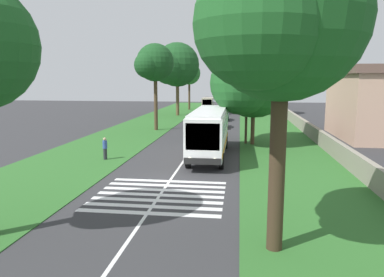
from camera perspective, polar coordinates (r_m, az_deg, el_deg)
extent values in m
plane|color=#333335|center=(22.25, -3.54, -6.68)|extent=(160.00, 160.00, 0.00)
cube|color=#2D6628|center=(38.53, -11.33, -0.05)|extent=(120.00, 8.00, 0.04)
cube|color=#2D6628|center=(36.74, 13.69, -0.58)|extent=(120.00, 8.00, 0.04)
cube|color=silver|center=(36.74, 0.87, -0.34)|extent=(110.00, 0.16, 0.01)
cube|color=white|center=(28.83, 2.74, 1.24)|extent=(11.00, 2.50, 2.90)
cube|color=slate|center=(29.06, 2.80, 2.34)|extent=(9.68, 2.54, 0.85)
cube|color=slate|center=(23.40, 1.66, 0.27)|extent=(0.08, 2.20, 1.74)
cube|color=orange|center=(28.99, 2.72, -0.71)|extent=(10.78, 2.53, 0.36)
cube|color=white|center=(28.66, 2.76, 4.29)|extent=(10.56, 2.30, 0.18)
cube|color=black|center=(23.58, 1.61, -3.57)|extent=(0.16, 2.40, 0.40)
sphere|color=#F2EDCC|center=(23.70, -0.31, -3.18)|extent=(0.24, 0.24, 0.24)
sphere|color=#F2EDCC|center=(23.55, 3.58, -3.28)|extent=(0.24, 0.24, 0.24)
cylinder|color=black|center=(25.41, -0.59, -3.37)|extent=(1.10, 0.32, 1.10)
cylinder|color=black|center=(32.62, 1.21, -0.58)|extent=(1.10, 0.32, 1.10)
cylinder|color=black|center=(25.21, 4.60, -3.51)|extent=(1.10, 0.32, 1.10)
cylinder|color=black|center=(32.46, 5.25, -0.66)|extent=(1.10, 0.32, 1.10)
cube|color=silver|center=(17.29, -6.95, -11.43)|extent=(0.45, 6.80, 0.01)
cube|color=silver|center=(18.11, -6.24, -10.45)|extent=(0.45, 6.80, 0.01)
cube|color=silver|center=(18.93, -5.59, -9.56)|extent=(0.45, 6.80, 0.01)
cube|color=silver|center=(19.77, -5.00, -8.73)|extent=(0.45, 6.80, 0.01)
cube|color=silver|center=(20.60, -4.47, -7.98)|extent=(0.45, 6.80, 0.01)
cube|color=silver|center=(21.45, -3.97, -7.28)|extent=(0.45, 6.80, 0.01)
cube|color=silver|center=(22.30, -3.51, -6.63)|extent=(0.45, 6.80, 0.01)
cube|color=#B7A893|center=(46.86, 4.31, 2.34)|extent=(4.30, 1.75, 0.70)
cube|color=slate|center=(46.69, 4.31, 3.09)|extent=(2.00, 1.61, 0.55)
cylinder|color=black|center=(45.59, 3.24, 1.90)|extent=(0.64, 0.22, 0.64)
cylinder|color=black|center=(48.27, 3.47, 2.30)|extent=(0.64, 0.22, 0.64)
cylinder|color=black|center=(45.51, 5.20, 1.86)|extent=(0.64, 0.22, 0.64)
cylinder|color=black|center=(48.19, 5.32, 2.27)|extent=(0.64, 0.22, 0.64)
cube|color=#145933|center=(55.35, 4.78, 3.38)|extent=(4.30, 1.75, 0.70)
cube|color=slate|center=(55.19, 4.78, 4.01)|extent=(2.00, 1.61, 0.55)
cylinder|color=black|center=(54.07, 3.88, 3.03)|extent=(0.64, 0.22, 0.64)
cylinder|color=black|center=(56.75, 4.05, 3.32)|extent=(0.64, 0.22, 0.64)
cylinder|color=black|center=(54.00, 5.53, 3.00)|extent=(0.64, 0.22, 0.64)
cylinder|color=black|center=(56.68, 5.63, 3.29)|extent=(0.64, 0.22, 0.64)
cube|color=gray|center=(65.32, 2.17, 4.28)|extent=(4.30, 1.75, 0.70)
cube|color=slate|center=(65.17, 2.17, 4.82)|extent=(2.00, 1.61, 0.55)
cylinder|color=black|center=(64.07, 1.36, 4.00)|extent=(0.64, 0.22, 0.64)
cylinder|color=black|center=(66.75, 1.61, 4.21)|extent=(0.64, 0.22, 0.64)
cylinder|color=black|center=(63.93, 2.76, 3.99)|extent=(0.64, 0.22, 0.64)
cylinder|color=black|center=(66.61, 2.95, 4.19)|extent=(0.64, 0.22, 0.64)
cube|color=#BFB299|center=(73.49, 2.54, 5.57)|extent=(6.00, 2.10, 2.10)
cube|color=slate|center=(73.66, 2.56, 5.87)|extent=(5.04, 2.13, 0.70)
cube|color=slate|center=(70.52, 2.34, 5.59)|extent=(0.06, 1.76, 1.18)
cylinder|color=black|center=(71.77, 1.65, 4.60)|extent=(0.76, 0.24, 0.76)
cylinder|color=black|center=(75.54, 1.94, 4.83)|extent=(0.76, 0.24, 0.76)
cylinder|color=black|center=(71.60, 3.17, 4.58)|extent=(0.76, 0.24, 0.76)
cylinder|color=black|center=(75.38, 3.38, 4.81)|extent=(0.76, 0.24, 0.76)
cylinder|color=#4C3826|center=(44.28, -5.65, 5.70)|extent=(0.43, 0.43, 6.78)
sphere|color=#19471E|center=(44.25, -5.75, 11.68)|extent=(4.45, 4.45, 4.45)
sphere|color=#19471E|center=(45.54, -5.35, 11.19)|extent=(3.05, 3.05, 3.05)
sphere|color=#19471E|center=(43.31, -6.95, 11.27)|extent=(3.05, 3.05, 3.05)
cylinder|color=brown|center=(62.39, -2.26, 6.58)|extent=(0.55, 0.55, 6.47)
sphere|color=#19471E|center=(62.38, -2.29, 11.40)|extent=(7.32, 7.32, 7.32)
sphere|color=#19471E|center=(64.52, -1.95, 10.84)|extent=(5.25, 5.25, 5.25)
sphere|color=#19471E|center=(60.75, -3.62, 10.93)|extent=(5.42, 5.42, 5.42)
cylinder|color=#4C3826|center=(74.60, -0.43, 6.84)|extent=(0.41, 0.41, 6.04)
sphere|color=#286B2D|center=(74.55, -0.43, 10.11)|extent=(4.48, 4.48, 4.48)
sphere|color=#286B2D|center=(75.88, -0.29, 9.84)|extent=(3.23, 3.23, 3.23)
sphere|color=#286B2D|center=(73.53, -1.08, 9.86)|extent=(2.87, 2.87, 2.87)
cylinder|color=#4C3826|center=(34.75, 9.43, 2.55)|extent=(0.37, 0.37, 4.20)
sphere|color=#1E5623|center=(34.53, 9.61, 9.45)|extent=(7.54, 7.54, 7.54)
sphere|color=#1E5623|center=(36.80, 9.46, 8.54)|extent=(5.44, 5.44, 5.44)
sphere|color=#1E5623|center=(32.63, 7.70, 8.52)|extent=(5.55, 5.55, 5.55)
cylinder|color=#4C3826|center=(63.90, 9.30, 6.37)|extent=(0.56, 0.56, 6.12)
sphere|color=#286B2D|center=(63.86, 9.42, 10.89)|extent=(7.17, 7.17, 7.17)
sphere|color=#286B2D|center=(66.00, 9.35, 10.36)|extent=(4.99, 4.99, 4.99)
sphere|color=#286B2D|center=(62.03, 8.46, 10.47)|extent=(4.22, 4.22, 4.22)
cylinder|color=#3D2D1E|center=(13.07, 13.12, -3.29)|extent=(0.57, 0.57, 6.52)
sphere|color=#1E5623|center=(12.93, 13.92, 17.91)|extent=(5.57, 5.57, 5.57)
sphere|color=#1E5623|center=(14.53, 13.10, 15.29)|extent=(4.03, 4.03, 4.03)
sphere|color=#1E5623|center=(11.44, 10.30, 17.10)|extent=(3.91, 3.91, 3.91)
cylinder|color=#4C3826|center=(82.14, 8.63, 6.35)|extent=(0.45, 0.45, 4.31)
sphere|color=#19471E|center=(82.05, 8.69, 9.06)|extent=(6.31, 6.31, 6.31)
sphere|color=#19471E|center=(83.94, 8.66, 8.74)|extent=(4.58, 4.58, 4.58)
sphere|color=#19471E|center=(80.46, 8.03, 8.74)|extent=(3.85, 3.85, 3.85)
cylinder|color=#473828|center=(34.92, 8.49, 6.43)|extent=(0.24, 0.24, 8.85)
cube|color=#3D3326|center=(34.96, 8.64, 12.71)|extent=(0.12, 1.40, 0.12)
cube|color=gray|center=(42.03, 17.60, 1.43)|extent=(70.00, 0.40, 1.38)
cube|color=tan|center=(42.78, 27.58, 4.42)|extent=(11.95, 8.81, 6.61)
cylinder|color=#26262D|center=(28.71, -13.33, -2.34)|extent=(0.28, 0.28, 0.85)
cylinder|color=#334C99|center=(28.58, -13.38, -0.92)|extent=(0.34, 0.34, 0.60)
sphere|color=tan|center=(28.51, -13.42, -0.08)|extent=(0.24, 0.24, 0.24)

